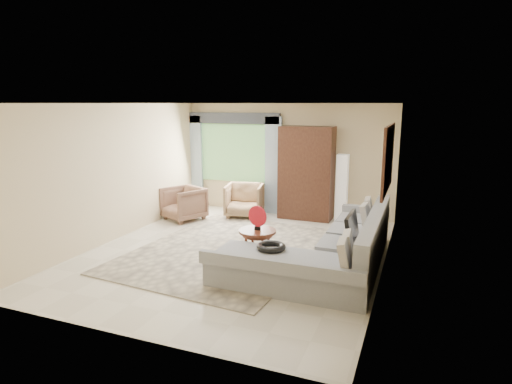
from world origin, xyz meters
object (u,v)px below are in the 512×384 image
at_px(coffee_table, 257,247).
at_px(armchair_left, 183,204).
at_px(tv_screen, 352,229).
at_px(floor_lamp, 342,188).
at_px(armoire, 306,173).
at_px(armchair_right, 244,200).
at_px(sectional_sofa, 334,253).
at_px(potted_plant, 189,199).

relative_size(coffee_table, armchair_left, 0.73).
height_order(tv_screen, floor_lamp, floor_lamp).
xyz_separation_m(coffee_table, armoire, (-0.03, 3.15, 0.73)).
distance_m(armchair_right, armoire, 1.57).
distance_m(sectional_sofa, potted_plant, 4.84).
distance_m(tv_screen, potted_plant, 5.11).
height_order(sectional_sofa, floor_lamp, floor_lamp).
bearing_deg(coffee_table, armchair_left, 141.93).
distance_m(tv_screen, armoire, 3.33).
distance_m(sectional_sofa, armchair_right, 3.63).
relative_size(tv_screen, armchair_right, 0.87).
bearing_deg(floor_lamp, tv_screen, -76.91).
bearing_deg(coffee_table, floor_lamp, 76.55).
distance_m(tv_screen, armchair_left, 4.44).
bearing_deg(potted_plant, armchair_left, -67.87).
distance_m(tv_screen, floor_lamp, 3.09).
bearing_deg(floor_lamp, potted_plant, -173.83).
bearing_deg(potted_plant, armchair_right, -1.50).
distance_m(coffee_table, armoire, 3.24).
xyz_separation_m(tv_screen, armoire, (-1.50, 2.95, 0.33)).
bearing_deg(armchair_right, potted_plant, 165.92).
height_order(sectional_sofa, potted_plant, sectional_sofa).
xyz_separation_m(armchair_left, floor_lamp, (3.34, 1.20, 0.38)).
bearing_deg(potted_plant, coffee_table, -44.18).
height_order(armchair_left, potted_plant, armchair_left).
xyz_separation_m(tv_screen, armchair_left, (-4.04, 1.81, -0.35)).
distance_m(armchair_left, armoire, 2.87).
relative_size(sectional_sofa, armchair_right, 4.08).
bearing_deg(floor_lamp, coffee_table, -103.45).
distance_m(sectional_sofa, floor_lamp, 3.03).
bearing_deg(armoire, floor_lamp, 4.29).
height_order(coffee_table, potted_plant, coffee_table).
xyz_separation_m(coffee_table, armchair_right, (-1.40, 2.78, 0.07)).
bearing_deg(potted_plant, tv_screen, -30.88).
height_order(coffee_table, floor_lamp, floor_lamp).
height_order(tv_screen, armchair_left, tv_screen).
bearing_deg(coffee_table, potted_plant, 135.82).
bearing_deg(armchair_left, armchair_right, 58.91).
xyz_separation_m(tv_screen, coffee_table, (-1.47, -0.21, -0.40)).
xyz_separation_m(armchair_right, floor_lamp, (2.17, 0.44, 0.36)).
distance_m(coffee_table, floor_lamp, 3.33).
distance_m(tv_screen, armchair_right, 3.87).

